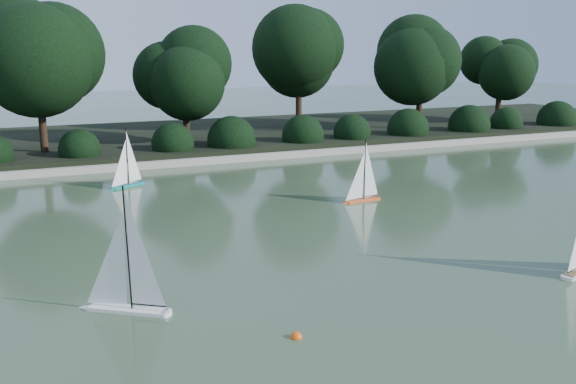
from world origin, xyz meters
The scene contains 9 objects.
ground centered at (0.00, 0.00, 0.00)m, with size 80.00×80.00×0.00m, color #2F4529.
pond_coping centered at (0.00, 9.00, 0.09)m, with size 40.00×0.35×0.18m, color gray.
far_bank centered at (0.00, 13.00, 0.15)m, with size 40.00×8.00×0.30m, color black.
tree_line centered at (1.23, 11.44, 2.64)m, with size 26.31×3.93×4.39m.
shrub_hedge centered at (0.00, 9.90, 0.45)m, with size 29.10×1.10×1.10m.
sailboat_white_a centered at (-2.95, 0.09, 0.25)m, with size 1.03×0.82×1.60m.
sailboat_orange centered at (2.35, 3.65, 0.21)m, with size 0.97×0.27×1.31m.
sailboat_teal centered at (-1.65, 6.94, 0.21)m, with size 0.93×0.61×1.36m.
race_buoy centered at (-1.40, -1.39, 0.00)m, with size 0.13×0.13×0.13m, color #EC4F0C.
Camera 1 is at (-4.06, -7.04, 2.98)m, focal length 40.00 mm.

